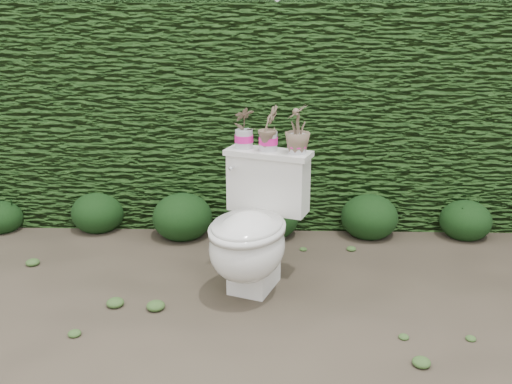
{
  "coord_description": "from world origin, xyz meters",
  "views": [
    {
      "loc": [
        0.31,
        -2.8,
        1.58
      ],
      "look_at": [
        0.22,
        0.33,
        0.55
      ],
      "focal_mm": 40.0,
      "sensor_mm": 36.0,
      "label": 1
    }
  ],
  "objects_px": {
    "potted_plant_center": "(268,130)",
    "potted_plant_right": "(298,131)",
    "toilet": "(253,232)",
    "potted_plant_left": "(244,129)"
  },
  "relations": [
    {
      "from": "potted_plant_center",
      "to": "potted_plant_right",
      "type": "relative_size",
      "value": 0.93
    },
    {
      "from": "potted_plant_right",
      "to": "potted_plant_center",
      "type": "bearing_deg",
      "value": -101.33
    },
    {
      "from": "toilet",
      "to": "potted_plant_right",
      "type": "height_order",
      "value": "potted_plant_right"
    },
    {
      "from": "toilet",
      "to": "potted_plant_left",
      "type": "distance_m",
      "value": 0.61
    },
    {
      "from": "potted_plant_right",
      "to": "potted_plant_left",
      "type": "bearing_deg",
      "value": -101.33
    },
    {
      "from": "potted_plant_center",
      "to": "toilet",
      "type": "bearing_deg",
      "value": -179.64
    },
    {
      "from": "toilet",
      "to": "potted_plant_right",
      "type": "relative_size",
      "value": 3.0
    },
    {
      "from": "potted_plant_left",
      "to": "potted_plant_center",
      "type": "xyz_separation_m",
      "value": [
        0.14,
        -0.05,
        0.01
      ]
    },
    {
      "from": "toilet",
      "to": "potted_plant_center",
      "type": "xyz_separation_m",
      "value": [
        0.08,
        0.22,
        0.54
      ]
    },
    {
      "from": "toilet",
      "to": "potted_plant_center",
      "type": "distance_m",
      "value": 0.59
    }
  ]
}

